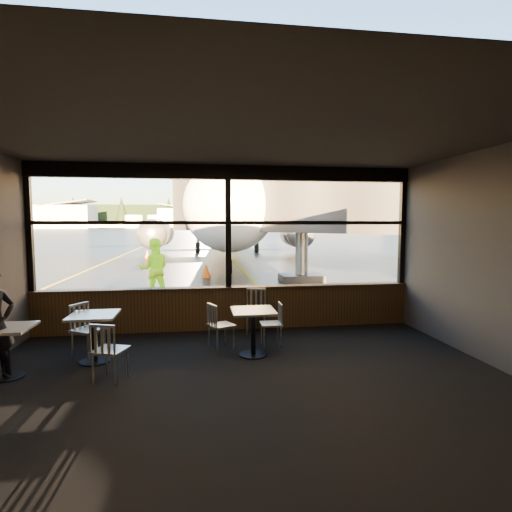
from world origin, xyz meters
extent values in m
plane|color=black|center=(0.00, 120.00, 0.00)|extent=(520.00, 520.00, 0.00)
cube|color=black|center=(0.00, -3.00, 0.01)|extent=(8.00, 6.00, 0.01)
cube|color=#38332D|center=(0.00, -3.00, 3.50)|extent=(8.00, 6.00, 0.04)
cube|color=#4C433D|center=(4.00, -3.00, 1.75)|extent=(0.04, 6.00, 3.50)
cube|color=#4C433D|center=(0.00, -6.00, 1.75)|extent=(8.00, 0.04, 3.50)
cube|color=#4D3117|center=(0.00, 0.00, 0.45)|extent=(8.00, 0.28, 0.90)
cube|color=black|center=(0.00, 0.00, 3.35)|extent=(8.00, 0.18, 0.30)
cube|color=black|center=(-3.95, 0.00, 2.20)|extent=(0.12, 0.12, 2.60)
cube|color=black|center=(0.00, 0.00, 2.20)|extent=(0.12, 0.12, 2.60)
cube|color=black|center=(3.95, 0.00, 2.20)|extent=(0.12, 0.12, 2.60)
cube|color=black|center=(0.00, 0.00, 2.30)|extent=(8.00, 0.10, 0.08)
imported|color=#BFF219|center=(-1.95, 3.66, 0.92)|extent=(0.98, 0.81, 1.84)
cone|color=orange|center=(-0.32, 8.48, 0.29)|extent=(0.41, 0.41, 0.57)
cone|color=#E13B07|center=(-4.00, 18.60, 0.26)|extent=(0.37, 0.37, 0.52)
cylinder|color=silver|center=(-30.00, 182.00, 3.00)|extent=(8.00, 8.00, 6.00)
cylinder|color=silver|center=(-20.00, 182.00, 3.00)|extent=(8.00, 8.00, 6.00)
cylinder|color=silver|center=(-10.00, 182.00, 3.00)|extent=(8.00, 8.00, 6.00)
cube|color=black|center=(0.00, 210.00, 6.00)|extent=(360.00, 3.00, 12.00)
camera|label=1|loc=(-0.63, -8.48, 2.29)|focal=28.00mm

